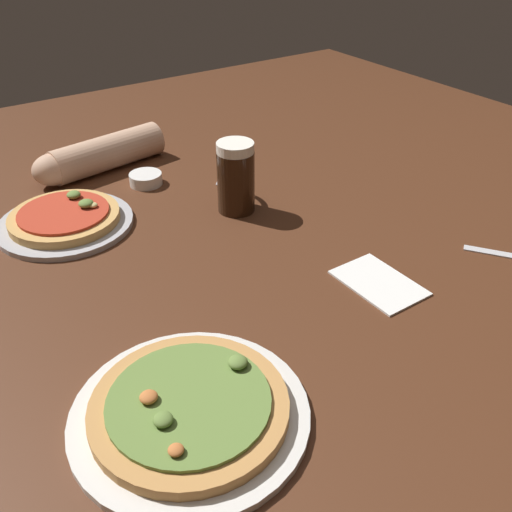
% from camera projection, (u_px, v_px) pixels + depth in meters
% --- Properties ---
extents(ground_plane, '(2.40, 2.40, 0.03)m').
position_uv_depth(ground_plane, '(256.00, 271.00, 1.09)').
color(ground_plane, '#4C2816').
extents(pizza_plate_near, '(0.32, 0.32, 0.05)m').
position_uv_depth(pizza_plate_near, '(190.00, 410.00, 0.76)').
color(pizza_plate_near, silver).
rests_on(pizza_plate_near, ground_plane).
extents(pizza_plate_far, '(0.28, 0.28, 0.05)m').
position_uv_depth(pizza_plate_far, '(65.00, 219.00, 1.19)').
color(pizza_plate_far, '#B2B2B7').
rests_on(pizza_plate_far, ground_plane).
extents(beer_mug_dark, '(0.09, 0.13, 0.16)m').
position_uv_depth(beer_mug_dark, '(236.00, 177.00, 1.22)').
color(beer_mug_dark, black).
rests_on(beer_mug_dark, ground_plane).
extents(ramekin_sauce, '(0.08, 0.08, 0.03)m').
position_uv_depth(ramekin_sauce, '(146.00, 179.00, 1.36)').
color(ramekin_sauce, white).
rests_on(ramekin_sauce, ground_plane).
extents(napkin_folded, '(0.11, 0.16, 0.01)m').
position_uv_depth(napkin_folded, '(379.00, 282.00, 1.03)').
color(napkin_folded, white).
rests_on(napkin_folded, ground_plane).
extents(fork_left, '(0.14, 0.16, 0.01)m').
position_uv_depth(fork_left, '(226.00, 168.00, 1.44)').
color(fork_left, silver).
rests_on(fork_left, ground_plane).
extents(diner_arm, '(0.34, 0.13, 0.08)m').
position_uv_depth(diner_arm, '(96.00, 156.00, 1.41)').
color(diner_arm, tan).
rests_on(diner_arm, ground_plane).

